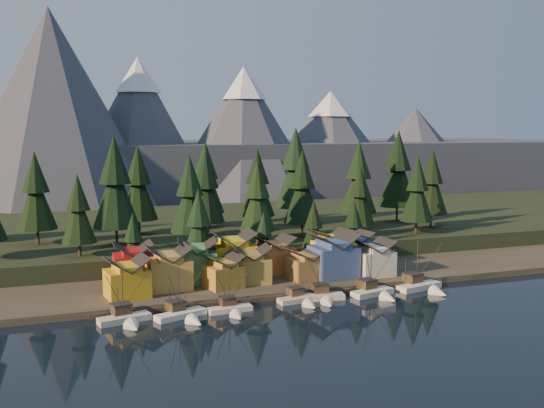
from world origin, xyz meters
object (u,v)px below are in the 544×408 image
object	(u,v)px
boat_6	(423,281)
house_back_1	(197,259)
boat_5	(376,286)
boat_2	(232,304)
boat_1	(184,309)
boat_0	(126,312)
house_front_0	(127,276)
house_front_1	(169,267)
boat_4	(324,291)
house_back_0	(133,262)
boat_3	(302,294)

from	to	relation	value
boat_6	house_back_1	size ratio (longest dim) A/B	1.23
house_back_1	boat_5	bearing A→B (deg)	-19.74
house_back_1	boat_2	bearing A→B (deg)	-74.01
boat_1	boat_2	distance (m)	9.91
boat_6	boat_0	bearing A→B (deg)	168.63
house_front_0	house_front_1	xyz separation A→B (m)	(9.56, 3.82, 0.53)
boat_4	house_front_0	bearing A→B (deg)	172.51
boat_0	boat_6	size ratio (longest dim) A/B	0.94
boat_0	house_back_0	xyz separation A→B (m)	(4.45, 24.72, 4.22)
boat_2	house_back_1	distance (m)	22.63
house_front_1	house_back_0	distance (m)	10.26
boat_2	boat_3	bearing A→B (deg)	3.49
boat_0	house_back_0	world-z (taller)	house_back_0
boat_1	house_back_1	xyz separation A→B (m)	(7.90, 22.51, 4.70)
boat_1	house_front_0	xyz separation A→B (m)	(-9.15, 14.26, 3.98)
boat_2	boat_5	distance (m)	33.63
boat_3	boat_5	world-z (taller)	boat_5
boat_1	house_back_1	size ratio (longest dim) A/B	1.10
house_front_0	boat_5	bearing A→B (deg)	-21.94
boat_1	boat_6	world-z (taller)	boat_6
boat_1	house_front_1	distance (m)	18.64
house_front_0	house_back_1	bearing A→B (deg)	17.51
boat_0	house_front_0	distance (m)	13.91
boat_5	house_front_1	xyz separation A→B (m)	(-43.10, 16.59, 4.16)
house_front_0	house_front_1	distance (m)	10.31
boat_3	house_front_0	size ratio (longest dim) A/B	1.11
boat_5	house_front_0	world-z (taller)	boat_5
boat_5	boat_6	world-z (taller)	boat_6
house_back_0	house_back_1	distance (m)	14.71
boat_0	house_front_1	world-z (taller)	house_front_1
boat_5	house_back_1	distance (m)	41.58
boat_2	house_front_1	world-z (taller)	house_front_1
house_front_0	house_back_1	xyz separation A→B (m)	(17.05, 8.25, 0.72)
boat_1	boat_2	size ratio (longest dim) A/B	1.12
boat_5	boat_6	bearing A→B (deg)	-9.42
boat_5	boat_6	distance (m)	12.81
boat_2	boat_1	bearing A→B (deg)	179.83
house_back_0	house_front_0	bearing A→B (deg)	-102.35
boat_4	boat_5	distance (m)	12.40
boat_1	boat_3	world-z (taller)	boat_1
boat_6	house_back_0	bearing A→B (deg)	147.06
boat_5	boat_1	bearing A→B (deg)	169.29
boat_0	house_front_1	xyz separation A→B (m)	(11.32, 17.11, 4.25)
boat_6	house_back_0	size ratio (longest dim) A/B	1.35
boat_0	boat_3	world-z (taller)	boat_0
boat_1	house_back_0	size ratio (longest dim) A/B	1.21
house_back_0	house_back_1	xyz separation A→B (m)	(14.36, -3.19, 0.22)
boat_3	boat_6	bearing A→B (deg)	-7.18
boat_3	boat_1	bearing A→B (deg)	178.13
boat_4	house_front_1	distance (m)	34.81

